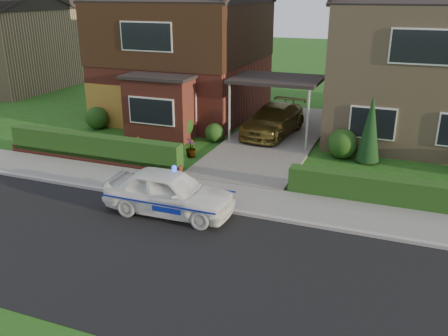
% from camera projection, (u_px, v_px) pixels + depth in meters
% --- Properties ---
extents(ground, '(120.00, 120.00, 0.00)m').
position_uv_depth(ground, '(159.00, 258.00, 11.92)').
color(ground, '#1B4C14').
rests_on(ground, ground).
extents(road, '(60.00, 6.00, 0.02)m').
position_uv_depth(road, '(159.00, 258.00, 11.92)').
color(road, black).
rests_on(road, ground).
extents(kerb, '(60.00, 0.16, 0.12)m').
position_uv_depth(kerb, '(206.00, 207.00, 14.57)').
color(kerb, '#9E9993').
rests_on(kerb, ground).
extents(sidewalk, '(60.00, 2.00, 0.10)m').
position_uv_depth(sidewalk, '(219.00, 195.00, 15.49)').
color(sidewalk, slate).
rests_on(sidewalk, ground).
extents(driveway, '(3.80, 12.00, 0.12)m').
position_uv_depth(driveway, '(275.00, 137.00, 21.51)').
color(driveway, '#666059').
rests_on(driveway, ground).
extents(house_left, '(7.50, 9.53, 7.25)m').
position_uv_depth(house_left, '(185.00, 42.00, 24.68)').
color(house_left, brown).
rests_on(house_left, ground).
extents(house_right, '(7.50, 8.06, 7.25)m').
position_uv_depth(house_right, '(423.00, 55.00, 20.91)').
color(house_right, '#A08362').
rests_on(house_right, ground).
extents(carport_link, '(3.80, 3.00, 2.77)m').
position_uv_depth(carport_link, '(277.00, 80.00, 20.56)').
color(carport_link, black).
rests_on(carport_link, ground).
extents(garage_door, '(2.20, 0.10, 2.10)m').
position_uv_depth(garage_door, '(106.00, 106.00, 23.04)').
color(garage_door, olive).
rests_on(garage_door, ground).
extents(dwarf_wall, '(7.70, 0.25, 0.36)m').
position_uv_depth(dwarf_wall, '(92.00, 158.00, 18.44)').
color(dwarf_wall, brown).
rests_on(dwarf_wall, ground).
extents(hedge_left, '(7.50, 0.55, 0.90)m').
position_uv_depth(hedge_left, '(95.00, 162.00, 18.64)').
color(hedge_left, '#123813').
rests_on(hedge_left, ground).
extents(hedge_right, '(7.50, 0.55, 0.80)m').
position_uv_depth(hedge_right, '(408.00, 208.00, 14.64)').
color(hedge_right, '#123813').
rests_on(hedge_right, ground).
extents(shrub_left_far, '(1.08, 1.08, 1.08)m').
position_uv_depth(shrub_left_far, '(97.00, 118.00, 22.90)').
color(shrub_left_far, '#123813').
rests_on(shrub_left_far, ground).
extents(shrub_left_mid, '(1.32, 1.32, 1.32)m').
position_uv_depth(shrub_left_mid, '(179.00, 126.00, 21.17)').
color(shrub_left_mid, '#123813').
rests_on(shrub_left_mid, ground).
extents(shrub_left_near, '(0.84, 0.84, 0.84)m').
position_uv_depth(shrub_left_near, '(214.00, 133.00, 20.97)').
color(shrub_left_near, '#123813').
rests_on(shrub_left_near, ground).
extents(shrub_right_near, '(1.20, 1.20, 1.20)m').
position_uv_depth(shrub_right_near, '(343.00, 144.00, 18.85)').
color(shrub_right_near, '#123813').
rests_on(shrub_right_near, ground).
extents(conifer_a, '(0.90, 0.90, 2.60)m').
position_uv_depth(conifer_a, '(370.00, 131.00, 18.09)').
color(conifer_a, black).
rests_on(conifer_a, ground).
extents(neighbour_left, '(6.50, 7.00, 5.20)m').
position_uv_depth(neighbour_left, '(7.00, 50.00, 31.73)').
color(neighbour_left, '#A08362').
rests_on(neighbour_left, ground).
extents(police_car, '(3.64, 3.98, 1.51)m').
position_uv_depth(police_car, '(169.00, 192.00, 14.09)').
color(police_car, white).
rests_on(police_car, ground).
extents(driveway_car, '(2.32, 4.70, 1.31)m').
position_uv_depth(driveway_car, '(274.00, 120.00, 21.66)').
color(driveway_car, brown).
rests_on(driveway_car, driveway).
extents(potted_plant_a, '(0.41, 0.34, 0.67)m').
position_uv_depth(potted_plant_a, '(126.00, 153.00, 18.63)').
color(potted_plant_a, gray).
rests_on(potted_plant_a, ground).
extents(potted_plant_b, '(0.56, 0.53, 0.79)m').
position_uv_depth(potted_plant_b, '(135.00, 147.00, 19.17)').
color(potted_plant_b, gray).
rests_on(potted_plant_b, ground).
extents(potted_plant_c, '(0.51, 0.51, 0.76)m').
position_uv_depth(potted_plant_c, '(191.00, 148.00, 19.03)').
color(potted_plant_c, gray).
rests_on(potted_plant_c, ground).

